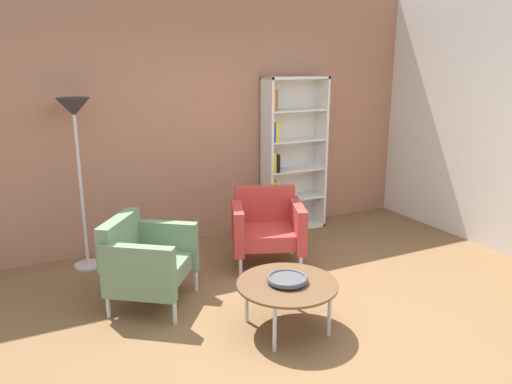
{
  "coord_description": "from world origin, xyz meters",
  "views": [
    {
      "loc": [
        -1.94,
        -2.96,
        2.08
      ],
      "look_at": [
        -0.06,
        0.84,
        0.95
      ],
      "focal_mm": 34.59,
      "sensor_mm": 36.0,
      "label": 1
    }
  ],
  "objects_px": {
    "bookshelf_tall": "(289,156)",
    "armchair_spare_guest": "(145,259)",
    "coffee_table_low": "(287,286)",
    "decorative_bowl": "(287,279)",
    "floor_lamp_torchiere": "(75,128)",
    "armchair_corner_red": "(267,226)"
  },
  "relations": [
    {
      "from": "armchair_corner_red",
      "to": "floor_lamp_torchiere",
      "type": "xyz_separation_m",
      "value": [
        -1.72,
        0.75,
        1.03
      ]
    },
    {
      "from": "armchair_spare_guest",
      "to": "armchair_corner_red",
      "type": "relative_size",
      "value": 1.06
    },
    {
      "from": "armchair_spare_guest",
      "to": "coffee_table_low",
      "type": "bearing_deg",
      "value": -99.91
    },
    {
      "from": "armchair_corner_red",
      "to": "armchair_spare_guest",
      "type": "bearing_deg",
      "value": -145.09
    },
    {
      "from": "floor_lamp_torchiere",
      "to": "coffee_table_low",
      "type": "bearing_deg",
      "value": -58.2
    },
    {
      "from": "coffee_table_low",
      "to": "floor_lamp_torchiere",
      "type": "relative_size",
      "value": 0.46
    },
    {
      "from": "decorative_bowl",
      "to": "floor_lamp_torchiere",
      "type": "bearing_deg",
      "value": 121.8
    },
    {
      "from": "decorative_bowl",
      "to": "armchair_spare_guest",
      "type": "bearing_deg",
      "value": 133.76
    },
    {
      "from": "bookshelf_tall",
      "to": "armchair_corner_red",
      "type": "relative_size",
      "value": 2.12
    },
    {
      "from": "armchair_spare_guest",
      "to": "decorative_bowl",
      "type": "bearing_deg",
      "value": -99.91
    },
    {
      "from": "bookshelf_tall",
      "to": "decorative_bowl",
      "type": "distance_m",
      "value": 2.54
    },
    {
      "from": "decorative_bowl",
      "to": "armchair_spare_guest",
      "type": "distance_m",
      "value": 1.28
    },
    {
      "from": "coffee_table_low",
      "to": "floor_lamp_torchiere",
      "type": "distance_m",
      "value": 2.59
    },
    {
      "from": "coffee_table_low",
      "to": "armchair_corner_red",
      "type": "bearing_deg",
      "value": 69.24
    },
    {
      "from": "armchair_corner_red",
      "to": "floor_lamp_torchiere",
      "type": "relative_size",
      "value": 0.51
    },
    {
      "from": "coffee_table_low",
      "to": "floor_lamp_torchiere",
      "type": "xyz_separation_m",
      "value": [
        -1.24,
        2.0,
        1.08
      ]
    },
    {
      "from": "bookshelf_tall",
      "to": "armchair_corner_red",
      "type": "distance_m",
      "value": 1.29
    },
    {
      "from": "bookshelf_tall",
      "to": "armchair_spare_guest",
      "type": "distance_m",
      "value": 2.52
    },
    {
      "from": "coffee_table_low",
      "to": "armchair_corner_red",
      "type": "xyz_separation_m",
      "value": [
        0.48,
        1.26,
        0.04
      ]
    },
    {
      "from": "coffee_table_low",
      "to": "decorative_bowl",
      "type": "relative_size",
      "value": 2.5
    },
    {
      "from": "decorative_bowl",
      "to": "floor_lamp_torchiere",
      "type": "relative_size",
      "value": 0.18
    },
    {
      "from": "bookshelf_tall",
      "to": "armchair_spare_guest",
      "type": "xyz_separation_m",
      "value": [
        -2.14,
        -1.22,
        -0.52
      ]
    }
  ]
}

